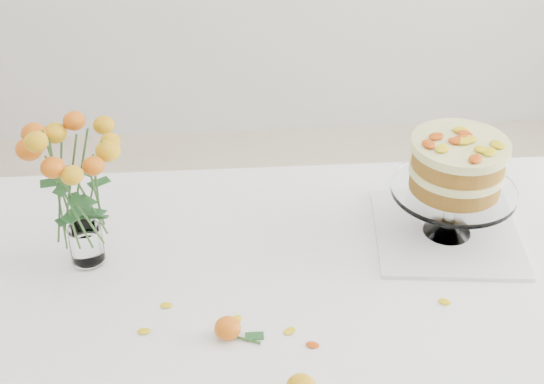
{
  "coord_description": "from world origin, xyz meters",
  "views": [
    {
      "loc": [
        -0.13,
        -1.19,
        1.8
      ],
      "look_at": [
        -0.03,
        0.12,
        0.91
      ],
      "focal_mm": 50.0,
      "sensor_mm": 36.0,
      "label": 1
    }
  ],
  "objects": [
    {
      "name": "table",
      "position": [
        0.0,
        0.0,
        0.67
      ],
      "size": [
        1.43,
        0.93,
        0.76
      ],
      "color": "tan",
      "rests_on": "ground"
    },
    {
      "name": "napkin",
      "position": [
        0.36,
        0.14,
        0.76
      ],
      "size": [
        0.35,
        0.35,
        0.01
      ],
      "primitive_type": "cube",
      "rotation": [
        0.0,
        0.0,
        -0.11
      ],
      "color": "white",
      "rests_on": "table"
    },
    {
      "name": "stray_petal_f",
      "position": [
        0.3,
        -0.08,
        0.76
      ],
      "size": [
        0.03,
        0.02,
        0.0
      ],
      "primitive_type": "ellipsoid",
      "color": "yellow",
      "rests_on": "table"
    },
    {
      "name": "stray_petal_c",
      "position": [
        0.02,
        -0.18,
        0.76
      ],
      "size": [
        0.03,
        0.02,
        0.0
      ],
      "primitive_type": "ellipsoid",
      "color": "yellow",
      "rests_on": "table"
    },
    {
      "name": "loose_rose_far",
      "position": [
        -0.14,
        -0.14,
        0.78
      ],
      "size": [
        0.09,
        0.05,
        0.04
      ],
      "rotation": [
        0.0,
        0.0,
        -0.41
      ],
      "color": "#DC4B0A",
      "rests_on": "table"
    },
    {
      "name": "stray_petal_a",
      "position": [
        -0.12,
        -0.1,
        0.76
      ],
      "size": [
        0.03,
        0.02,
        0.0
      ],
      "primitive_type": "ellipsoid",
      "color": "yellow",
      "rests_on": "table"
    },
    {
      "name": "stray_petal_e",
      "position": [
        -0.3,
        -0.12,
        0.76
      ],
      "size": [
        0.03,
        0.02,
        0.0
      ],
      "primitive_type": "ellipsoid",
      "color": "yellow",
      "rests_on": "table"
    },
    {
      "name": "rose_vase",
      "position": [
        -0.43,
        0.1,
        0.97
      ],
      "size": [
        0.27,
        0.27,
        0.36
      ],
      "rotation": [
        0.0,
        0.0,
        -0.19
      ],
      "color": "white",
      "rests_on": "table"
    },
    {
      "name": "cake_stand",
      "position": [
        0.36,
        0.14,
        0.93
      ],
      "size": [
        0.27,
        0.27,
        0.25
      ],
      "rotation": [
        0.0,
        0.0,
        0.24
      ],
      "color": "white",
      "rests_on": "napkin"
    },
    {
      "name": "stray_petal_d",
      "position": [
        -0.26,
        -0.05,
        0.76
      ],
      "size": [
        0.03,
        0.02,
        0.0
      ],
      "primitive_type": "ellipsoid",
      "color": "yellow",
      "rests_on": "table"
    },
    {
      "name": "stray_petal_b",
      "position": [
        -0.02,
        -0.14,
        0.76
      ],
      "size": [
        0.03,
        0.02,
        0.0
      ],
      "primitive_type": "ellipsoid",
      "color": "yellow",
      "rests_on": "table"
    }
  ]
}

